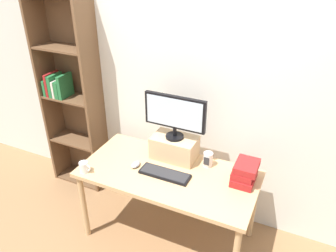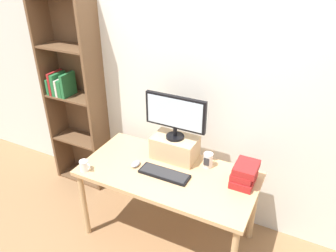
{
  "view_description": "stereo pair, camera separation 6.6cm",
  "coord_description": "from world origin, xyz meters",
  "px_view_note": "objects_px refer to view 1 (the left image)",
  "views": [
    {
      "loc": [
        0.92,
        -1.99,
        2.37
      ],
      "look_at": [
        -0.05,
        0.09,
        1.1
      ],
      "focal_mm": 35.0,
      "sensor_mm": 36.0,
      "label": 1
    },
    {
      "loc": [
        0.98,
        -1.96,
        2.37
      ],
      "look_at": [
        -0.05,
        0.09,
        1.1
      ],
      "focal_mm": 35.0,
      "sensor_mm": 36.0,
      "label": 2
    }
  ],
  "objects_px": {
    "riser_box": "(175,147)",
    "desk_speaker": "(208,159)",
    "book_stack": "(245,172)",
    "keyboard": "(165,174)",
    "computer_mouse": "(136,164)",
    "computer_monitor": "(175,114)",
    "bookshelf_unit": "(72,96)",
    "coffee_mug": "(84,167)",
    "desk": "(168,179)"
  },
  "relations": [
    {
      "from": "riser_box",
      "to": "desk_speaker",
      "type": "height_order",
      "value": "riser_box"
    },
    {
      "from": "computer_mouse",
      "to": "desk",
      "type": "bearing_deg",
      "value": 8.02
    },
    {
      "from": "computer_mouse",
      "to": "desk_speaker",
      "type": "relative_size",
      "value": 0.81
    },
    {
      "from": "desk",
      "to": "keyboard",
      "type": "xyz_separation_m",
      "value": [
        -0.01,
        -0.05,
        0.08
      ]
    },
    {
      "from": "desk",
      "to": "coffee_mug",
      "type": "distance_m",
      "value": 0.71
    },
    {
      "from": "keyboard",
      "to": "computer_mouse",
      "type": "bearing_deg",
      "value": 178.56
    },
    {
      "from": "desk",
      "to": "computer_mouse",
      "type": "bearing_deg",
      "value": -171.98
    },
    {
      "from": "desk",
      "to": "book_stack",
      "type": "xyz_separation_m",
      "value": [
        0.59,
        0.15,
        0.16
      ]
    },
    {
      "from": "keyboard",
      "to": "coffee_mug",
      "type": "relative_size",
      "value": 4.07
    },
    {
      "from": "bookshelf_unit",
      "to": "desk_speaker",
      "type": "distance_m",
      "value": 1.56
    },
    {
      "from": "riser_box",
      "to": "coffee_mug",
      "type": "height_order",
      "value": "riser_box"
    },
    {
      "from": "riser_box",
      "to": "computer_mouse",
      "type": "xyz_separation_m",
      "value": [
        -0.24,
        -0.27,
        -0.08
      ]
    },
    {
      "from": "desk_speaker",
      "to": "computer_mouse",
      "type": "bearing_deg",
      "value": -154.4
    },
    {
      "from": "keyboard",
      "to": "desk_speaker",
      "type": "height_order",
      "value": "desk_speaker"
    },
    {
      "from": "keyboard",
      "to": "coffee_mug",
      "type": "distance_m",
      "value": 0.67
    },
    {
      "from": "book_stack",
      "to": "desk_speaker",
      "type": "bearing_deg",
      "value": 167.35
    },
    {
      "from": "bookshelf_unit",
      "to": "coffee_mug",
      "type": "height_order",
      "value": "bookshelf_unit"
    },
    {
      "from": "bookshelf_unit",
      "to": "coffee_mug",
      "type": "relative_size",
      "value": 19.52
    },
    {
      "from": "desk",
      "to": "desk_speaker",
      "type": "distance_m",
      "value": 0.37
    },
    {
      "from": "bookshelf_unit",
      "to": "computer_monitor",
      "type": "bearing_deg",
      "value": -7.36
    },
    {
      "from": "computer_mouse",
      "to": "book_stack",
      "type": "distance_m",
      "value": 0.91
    },
    {
      "from": "riser_box",
      "to": "book_stack",
      "type": "xyz_separation_m",
      "value": [
        0.64,
        -0.08,
        -0.02
      ]
    },
    {
      "from": "riser_box",
      "to": "desk_speaker",
      "type": "bearing_deg",
      "value": -0.23
    },
    {
      "from": "desk_speaker",
      "to": "book_stack",
      "type": "bearing_deg",
      "value": -12.65
    },
    {
      "from": "desk",
      "to": "keyboard",
      "type": "relative_size",
      "value": 3.48
    },
    {
      "from": "riser_box",
      "to": "computer_monitor",
      "type": "height_order",
      "value": "computer_monitor"
    },
    {
      "from": "book_stack",
      "to": "coffee_mug",
      "type": "bearing_deg",
      "value": -160.33
    },
    {
      "from": "bookshelf_unit",
      "to": "coffee_mug",
      "type": "distance_m",
      "value": 0.96
    },
    {
      "from": "computer_monitor",
      "to": "keyboard",
      "type": "xyz_separation_m",
      "value": [
        0.04,
        -0.27,
        -0.41
      ]
    },
    {
      "from": "bookshelf_unit",
      "to": "computer_mouse",
      "type": "bearing_deg",
      "value": -23.34
    },
    {
      "from": "bookshelf_unit",
      "to": "computer_mouse",
      "type": "distance_m",
      "value": 1.1
    },
    {
      "from": "riser_box",
      "to": "computer_mouse",
      "type": "distance_m",
      "value": 0.37
    },
    {
      "from": "coffee_mug",
      "to": "bookshelf_unit",
      "type": "bearing_deg",
      "value": 133.35
    },
    {
      "from": "coffee_mug",
      "to": "riser_box",
      "type": "bearing_deg",
      "value": 41.17
    },
    {
      "from": "desk",
      "to": "computer_mouse",
      "type": "height_order",
      "value": "computer_mouse"
    },
    {
      "from": "computer_mouse",
      "to": "coffee_mug",
      "type": "relative_size",
      "value": 1.0
    },
    {
      "from": "book_stack",
      "to": "bookshelf_unit",
      "type": "bearing_deg",
      "value": 172.91
    },
    {
      "from": "computer_monitor",
      "to": "desk_speaker",
      "type": "xyz_separation_m",
      "value": [
        0.31,
        0.0,
        -0.36
      ]
    },
    {
      "from": "computer_mouse",
      "to": "book_stack",
      "type": "height_order",
      "value": "book_stack"
    },
    {
      "from": "computer_monitor",
      "to": "coffee_mug",
      "type": "xyz_separation_m",
      "value": [
        -0.59,
        -0.51,
        -0.38
      ]
    },
    {
      "from": "keyboard",
      "to": "computer_mouse",
      "type": "relative_size",
      "value": 4.05
    },
    {
      "from": "book_stack",
      "to": "computer_monitor",
      "type": "bearing_deg",
      "value": 173.43
    },
    {
      "from": "riser_box",
      "to": "keyboard",
      "type": "bearing_deg",
      "value": -82.67
    },
    {
      "from": "computer_mouse",
      "to": "desk_speaker",
      "type": "xyz_separation_m",
      "value": [
        0.55,
        0.26,
        0.05
      ]
    },
    {
      "from": "desk",
      "to": "coffee_mug",
      "type": "relative_size",
      "value": 14.16
    },
    {
      "from": "desk_speaker",
      "to": "coffee_mug",
      "type": "bearing_deg",
      "value": -150.27
    },
    {
      "from": "bookshelf_unit",
      "to": "coffee_mug",
      "type": "xyz_separation_m",
      "value": [
        0.63,
        -0.67,
        -0.26
      ]
    },
    {
      "from": "riser_box",
      "to": "desk",
      "type": "bearing_deg",
      "value": -78.55
    },
    {
      "from": "desk",
      "to": "riser_box",
      "type": "relative_size",
      "value": 3.78
    },
    {
      "from": "bookshelf_unit",
      "to": "keyboard",
      "type": "distance_m",
      "value": 1.36
    }
  ]
}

